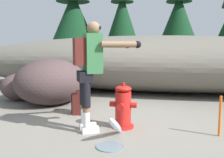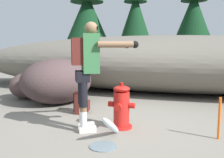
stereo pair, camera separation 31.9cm
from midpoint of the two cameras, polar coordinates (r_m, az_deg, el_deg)
name	(u,v)px [view 2 (the right image)]	position (r m, az deg, el deg)	size (l,w,h in m)	color
ground_plane	(113,125)	(4.22, 2.36, -10.72)	(56.00, 56.00, 0.04)	slate
dirt_embankment	(150,63)	(7.49, 10.20, 3.64)	(12.82, 3.20, 1.67)	#666056
fire_hydrant	(121,107)	(3.93, 4.57, -6.67)	(0.44, 0.39, 0.74)	red
hydrant_water_jet	(110,129)	(3.47, 2.20, -11.73)	(0.36, 0.85, 0.48)	silver
utility_worker	(89,63)	(3.71, -2.94, 3.76)	(1.03, 0.84, 1.67)	beige
spare_backpack	(81,102)	(4.86, -5.30, -5.47)	(0.33, 0.34, 0.47)	#511E19
boulder_large	(57,81)	(5.74, -11.31, -0.52)	(1.65, 1.39, 1.05)	#433333
boulder_mid	(28,86)	(6.53, -17.79, -1.49)	(0.93, 0.87, 0.67)	#4A3737
pine_tree_far_left	(87,11)	(14.88, -5.25, 15.70)	(2.99, 2.99, 6.81)	#47331E
pine_tree_left	(135,10)	(13.76, 6.20, 15.83)	(1.92, 1.92, 6.18)	#47331E
pine_tree_center	(194,9)	(14.46, 19.24, 15.34)	(2.18, 2.18, 6.22)	#47331E
survey_stake	(219,118)	(3.83, 26.10, -8.32)	(0.04, 0.04, 0.60)	#E55914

